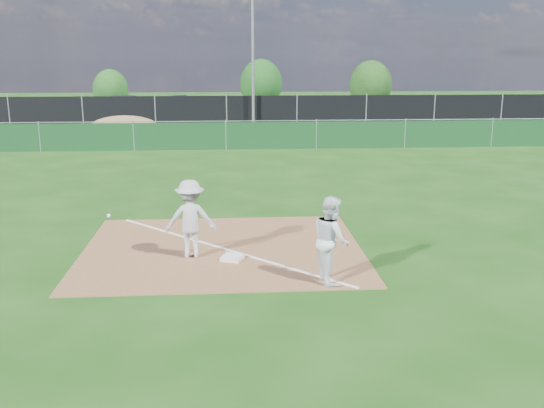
{
  "coord_description": "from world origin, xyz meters",
  "views": [
    {
      "loc": [
        0.21,
        -11.57,
        4.16
      ],
      "look_at": [
        1.07,
        1.0,
        1.0
      ],
      "focal_mm": 40.0,
      "sensor_mm": 36.0,
      "label": 1
    }
  ],
  "objects_px": {
    "car_right": "(311,110)",
    "tree_left": "(111,89)",
    "tree_right": "(371,85)",
    "tree_mid": "(261,84)",
    "first_base": "(232,258)",
    "car_left": "(129,106)",
    "runner": "(331,239)",
    "play_at_first": "(190,219)",
    "car_mid": "(183,107)",
    "light_pole": "(253,55)"
  },
  "relations": [
    {
      "from": "tree_left",
      "to": "tree_right",
      "type": "distance_m",
      "value": 18.95
    },
    {
      "from": "first_base",
      "to": "car_right",
      "type": "distance_m",
      "value": 26.75
    },
    {
      "from": "runner",
      "to": "tree_left",
      "type": "xyz_separation_m",
      "value": [
        -10.51,
        34.97,
        0.72
      ]
    },
    {
      "from": "first_base",
      "to": "tree_mid",
      "type": "relative_size",
      "value": 0.11
    },
    {
      "from": "first_base",
      "to": "light_pole",
      "type": "bearing_deg",
      "value": 86.69
    },
    {
      "from": "light_pole",
      "to": "tree_right",
      "type": "bearing_deg",
      "value": 48.0
    },
    {
      "from": "first_base",
      "to": "tree_left",
      "type": "height_order",
      "value": "tree_left"
    },
    {
      "from": "light_pole",
      "to": "play_at_first",
      "type": "distance_m",
      "value": 22.51
    },
    {
      "from": "car_left",
      "to": "tree_mid",
      "type": "bearing_deg",
      "value": -42.07
    },
    {
      "from": "first_base",
      "to": "runner",
      "type": "bearing_deg",
      "value": -35.14
    },
    {
      "from": "runner",
      "to": "tree_right",
      "type": "relative_size",
      "value": 0.45
    },
    {
      "from": "car_mid",
      "to": "car_right",
      "type": "relative_size",
      "value": 0.98
    },
    {
      "from": "tree_mid",
      "to": "runner",
      "type": "bearing_deg",
      "value": -90.83
    },
    {
      "from": "tree_left",
      "to": "tree_mid",
      "type": "height_order",
      "value": "tree_mid"
    },
    {
      "from": "tree_right",
      "to": "tree_mid",
      "type": "bearing_deg",
      "value": 167.61
    },
    {
      "from": "car_left",
      "to": "tree_left",
      "type": "distance_m",
      "value": 6.37
    },
    {
      "from": "car_left",
      "to": "tree_mid",
      "type": "distance_m",
      "value": 10.86
    },
    {
      "from": "car_mid",
      "to": "tree_right",
      "type": "distance_m",
      "value": 14.07
    },
    {
      "from": "car_left",
      "to": "tree_right",
      "type": "bearing_deg",
      "value": -62.41
    },
    {
      "from": "light_pole",
      "to": "tree_mid",
      "type": "distance_m",
      "value": 11.87
    },
    {
      "from": "car_right",
      "to": "tree_left",
      "type": "bearing_deg",
      "value": 85.8
    },
    {
      "from": "runner",
      "to": "car_mid",
      "type": "height_order",
      "value": "runner"
    },
    {
      "from": "light_pole",
      "to": "tree_left",
      "type": "distance_m",
      "value": 15.24
    },
    {
      "from": "runner",
      "to": "car_mid",
      "type": "distance_m",
      "value": 29.34
    },
    {
      "from": "light_pole",
      "to": "tree_left",
      "type": "xyz_separation_m",
      "value": [
        -9.99,
        11.24,
        -2.46
      ]
    },
    {
      "from": "runner",
      "to": "car_right",
      "type": "relative_size",
      "value": 0.36
    },
    {
      "from": "tree_right",
      "to": "car_left",
      "type": "bearing_deg",
      "value": -164.63
    },
    {
      "from": "tree_left",
      "to": "car_mid",
      "type": "bearing_deg",
      "value": -46.65
    },
    {
      "from": "runner",
      "to": "tree_mid",
      "type": "relative_size",
      "value": 0.44
    },
    {
      "from": "light_pole",
      "to": "car_left",
      "type": "height_order",
      "value": "light_pole"
    },
    {
      "from": "play_at_first",
      "to": "car_left",
      "type": "xyz_separation_m",
      "value": [
        -5.59,
        27.51,
        -0.01
      ]
    },
    {
      "from": "tree_left",
      "to": "tree_right",
      "type": "height_order",
      "value": "tree_right"
    },
    {
      "from": "light_pole",
      "to": "play_at_first",
      "type": "bearing_deg",
      "value": -95.52
    },
    {
      "from": "runner",
      "to": "tree_mid",
      "type": "height_order",
      "value": "tree_mid"
    },
    {
      "from": "car_left",
      "to": "car_right",
      "type": "bearing_deg",
      "value": -85.22
    },
    {
      "from": "light_pole",
      "to": "play_at_first",
      "type": "relative_size",
      "value": 3.62
    },
    {
      "from": "runner",
      "to": "tree_left",
      "type": "bearing_deg",
      "value": 8.1
    },
    {
      "from": "light_pole",
      "to": "car_right",
      "type": "height_order",
      "value": "light_pole"
    },
    {
      "from": "play_at_first",
      "to": "car_left",
      "type": "height_order",
      "value": "play_at_first"
    },
    {
      "from": "car_left",
      "to": "tree_left",
      "type": "bearing_deg",
      "value": 33.04
    },
    {
      "from": "car_right",
      "to": "tree_left",
      "type": "relative_size",
      "value": 1.51
    },
    {
      "from": "light_pole",
      "to": "runner",
      "type": "relative_size",
      "value": 4.89
    },
    {
      "from": "tree_left",
      "to": "car_right",
      "type": "bearing_deg",
      "value": -28.31
    },
    {
      "from": "car_left",
      "to": "tree_left",
      "type": "height_order",
      "value": "tree_left"
    },
    {
      "from": "first_base",
      "to": "car_right",
      "type": "relative_size",
      "value": 0.09
    },
    {
      "from": "light_pole",
      "to": "tree_mid",
      "type": "bearing_deg",
      "value": 84.9
    },
    {
      "from": "runner",
      "to": "play_at_first",
      "type": "bearing_deg",
      "value": 51.47
    },
    {
      "from": "first_base",
      "to": "car_right",
      "type": "bearing_deg",
      "value": 79.04
    },
    {
      "from": "play_at_first",
      "to": "tree_left",
      "type": "height_order",
      "value": "tree_left"
    },
    {
      "from": "first_base",
      "to": "tree_right",
      "type": "height_order",
      "value": "tree_right"
    }
  ]
}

